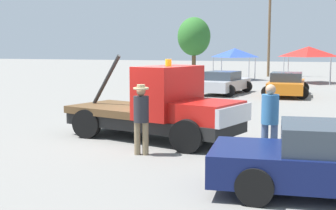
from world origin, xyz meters
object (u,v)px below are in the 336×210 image
Objects in this scene: parked_car_orange at (286,84)px; canopy_tent_blue at (235,53)px; person_at_hood at (141,114)px; utility_pole at (270,20)px; parked_car_silver at (223,83)px; person_near_truck at (270,117)px; tree_left at (194,37)px; tow_truck at (161,109)px; traffic_cone at (225,114)px; canopy_tent_red at (309,52)px; parked_car_tan at (167,81)px.

parked_car_orange is 1.62× the size of canopy_tent_blue.
person_at_hood is 34.14m from utility_pole.
parked_car_silver is 18.21m from utility_pole.
parked_car_orange is at bearing -65.44° from canopy_tent_blue.
person_near_truck is 33.69m from tree_left.
canopy_tent_blue reaches higher than tow_truck.
tow_truck reaches higher than traffic_cone.
canopy_tent_red is at bearing -14.39° from canopy_tent_blue.
person_near_truck is 1.03× the size of person_at_hood.
parked_car_orange is at bearing -92.88° from canopy_tent_red.
tow_truck is at bearing -82.70° from canopy_tent_blue.
tow_truck is 1.03× the size of tree_left.
person_at_hood is at bearing -167.10° from parked_car_silver.
utility_pole reaches higher than person_near_truck.
traffic_cone is (2.42, -10.04, -0.40)m from parked_car_silver.
canopy_tent_red is 20.79m from traffic_cone.
person_at_hood is 3.28× the size of traffic_cone.
tow_truck is at bearing -87.63° from utility_pole.
parked_car_silver is at bearing -67.36° from tree_left.
parked_car_orange is 18.50m from utility_pole.
parked_car_tan is (-8.58, 16.26, -0.43)m from person_near_truck.
utility_pole is (-1.32, 31.92, 4.36)m from tow_truck.
parked_car_silver and parked_car_orange have the same top height.
utility_pole is at bearing 14.81° from tree_left.
utility_pole is at bearing 107.05° from tow_truck.
parked_car_tan is 1.46× the size of canopy_tent_blue.
traffic_cone is (6.16, -10.55, -0.39)m from parked_car_tan.
utility_pole is (-4.66, 33.36, 4.22)m from person_near_truck.
tree_left is (-2.86, 15.31, 3.09)m from parked_car_tan.
utility_pole is at bearing 8.03° from parked_car_orange.
canopy_tent_blue is at bearing -38.11° from tree_left.
parked_car_silver is 1.61× the size of canopy_tent_blue.
parked_car_silver is 11.49m from canopy_tent_red.
parked_car_silver is (-1.69, 16.24, -0.41)m from person_at_hood.
parked_car_tan is at bearing 120.28° from traffic_cone.
parked_car_tan is 0.91× the size of parked_car_silver.
tree_left is (-10.77, 5.25, 1.33)m from canopy_tent_red.
person_at_hood is 16.33m from parked_car_silver.
canopy_tent_blue reaches higher than parked_car_silver.
tree_left is at bearing 29.87° from parked_car_orange.
person_near_truck is 0.61× the size of canopy_tent_blue.
canopy_tent_blue is at bearing 111.98° from tow_truck.
parked_car_orange is at bearing -78.87° from utility_pole.
person_near_truck is at bearing -70.08° from tree_left.
traffic_cone is (0.73, 6.19, -0.81)m from person_at_hood.
utility_pole is (3.92, 17.10, 4.65)m from parked_car_tan.
parked_car_orange is 19.06m from tree_left.
traffic_cone is at bearing 170.01° from parked_car_orange.
person_near_truck is at bearing -82.05° from utility_pole.
canopy_tent_blue is (1.86, 11.61, 1.63)m from parked_car_tan.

